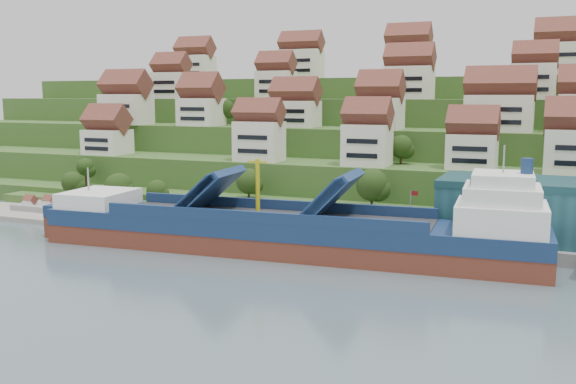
% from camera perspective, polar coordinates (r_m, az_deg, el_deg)
% --- Properties ---
extents(ground, '(300.00, 300.00, 0.00)m').
position_cam_1_polar(ground, '(106.99, 0.04, -5.46)').
color(ground, slate).
rests_on(ground, ground).
extents(quay, '(180.00, 14.00, 2.20)m').
position_cam_1_polar(quay, '(115.14, 12.25, -4.09)').
color(quay, gray).
rests_on(quay, ground).
extents(pebble_beach, '(45.00, 20.00, 1.00)m').
position_cam_1_polar(pebble_beach, '(148.11, -19.15, -1.80)').
color(pebble_beach, gray).
rests_on(pebble_beach, ground).
extents(hillside, '(260.00, 128.00, 31.00)m').
position_cam_1_polar(hillside, '(203.75, 11.55, 4.09)').
color(hillside, '#2D4C1E').
rests_on(hillside, ground).
extents(hillside_village, '(154.16, 61.55, 29.03)m').
position_cam_1_polar(hillside_village, '(161.19, 10.10, 8.00)').
color(hillside_village, white).
rests_on(hillside_village, ground).
extents(hillside_trees, '(133.26, 62.58, 29.65)m').
position_cam_1_polar(hillside_trees, '(144.55, 2.66, 3.88)').
color(hillside_trees, '#253F15').
rests_on(hillside_trees, ground).
extents(flagpole, '(1.28, 0.16, 8.00)m').
position_cam_1_polar(flagpole, '(109.56, 10.88, -1.60)').
color(flagpole, gray).
rests_on(flagpole, quay).
extents(beach_huts, '(14.40, 3.70, 2.20)m').
position_cam_1_polar(beach_huts, '(148.29, -20.08, -1.21)').
color(beach_huts, white).
rests_on(beach_huts, pebble_beach).
extents(cargo_ship, '(84.58, 19.42, 18.67)m').
position_cam_1_polar(cargo_ship, '(105.99, 0.67, -3.65)').
color(cargo_ship, brown).
rests_on(cargo_ship, ground).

